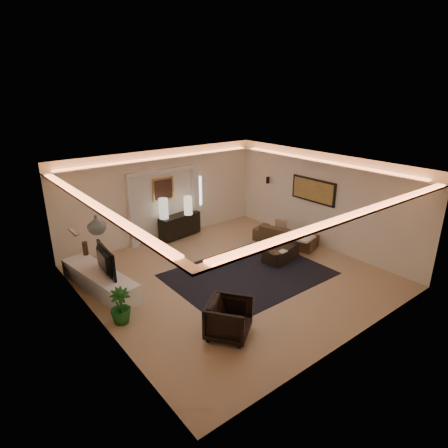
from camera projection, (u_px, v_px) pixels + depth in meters
floor at (232, 276)px, 9.94m from camera, size 7.00×7.00×0.00m
ceiling at (233, 168)px, 8.95m from camera, size 7.00×7.00×0.00m
wall_back at (163, 195)px, 12.03m from camera, size 7.00×0.00×7.00m
wall_front at (354, 277)px, 6.86m from camera, size 7.00×0.00×7.00m
wall_left at (95, 263)px, 7.41m from camera, size 0.00×7.00×7.00m
wall_right at (321, 200)px, 11.48m from camera, size 0.00×7.00×7.00m
cove_soffit at (233, 179)px, 9.04m from camera, size 7.00×7.00×0.04m
daylight_slit at (198, 191)px, 12.83m from camera, size 0.25×0.03×1.00m
area_rug at (248, 274)px, 10.03m from camera, size 4.00×3.00×0.01m
pilaster_left at (132, 213)px, 11.41m from camera, size 0.22×0.20×2.20m
pilaster_right at (195, 200)px, 12.74m from camera, size 0.22×0.20×2.20m
alcove_header at (163, 171)px, 11.68m from camera, size 2.52×0.20×0.12m
painting_frame at (163, 189)px, 11.94m from camera, size 0.74×0.04×0.74m
painting_canvas at (164, 189)px, 11.92m from camera, size 0.62×0.02×0.62m
art_panel_frame at (313, 190)px, 11.59m from camera, size 0.04×1.64×0.74m
art_panel_gold at (313, 191)px, 11.58m from camera, size 0.02×1.50×0.62m
wall_sconce at (268, 180)px, 12.95m from camera, size 0.12×0.12×0.22m
wall_niche at (74, 232)px, 8.41m from camera, size 0.10×0.55×0.04m
console at (180, 225)px, 12.43m from camera, size 1.49×0.65×0.72m
lamp_left at (164, 208)px, 11.88m from camera, size 0.39×0.39×0.65m
lamp_right at (188, 205)px, 12.25m from camera, size 0.31×0.31×0.61m
media_ledge at (100, 280)px, 9.26m from camera, size 1.04×2.70×0.49m
tv at (101, 262)px, 8.93m from camera, size 1.20×0.25×0.68m
figurine at (85, 249)px, 10.03m from camera, size 0.17×0.17×0.37m
ginger_jar at (96, 225)px, 8.20m from camera, size 0.51×0.51×0.42m
plant at (120, 306)px, 7.87m from camera, size 0.45×0.45×0.78m
sofa at (285, 235)px, 11.92m from camera, size 2.11×1.32×0.58m
throw_blanket at (304, 238)px, 11.00m from camera, size 0.69×0.60×0.06m
throw_pillow at (281, 225)px, 12.02m from camera, size 0.23×0.36×0.35m
coffee_table at (280, 253)px, 10.83m from camera, size 1.18×0.80×0.40m
bowl at (275, 254)px, 10.22m from camera, size 0.29×0.29×0.07m
magazine at (283, 251)px, 10.40m from camera, size 0.28×0.22×0.03m
armchair at (229, 319)px, 7.45m from camera, size 1.16×1.17×0.77m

